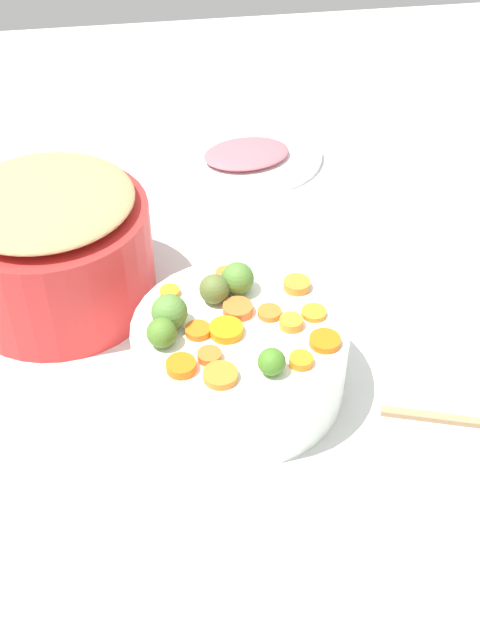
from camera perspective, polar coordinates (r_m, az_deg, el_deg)
tabletop at (r=1.00m, az=-2.53°, el=-4.99°), size 2.40×2.40×0.02m
serving_bowl_carrots at (r=0.95m, az=0.00°, el=-2.78°), size 0.26×0.26×0.10m
metal_pot at (r=1.09m, az=-13.50°, el=4.65°), size 0.27×0.27×0.15m
stuffing_mound at (r=1.04m, az=-14.28°, el=8.56°), size 0.24×0.24×0.03m
carrot_slice_0 at (r=0.89m, az=6.26°, el=-1.55°), size 0.04×0.04×0.01m
carrot_slice_1 at (r=0.86m, az=-4.35°, el=-3.41°), size 0.05×0.05×0.01m
carrot_slice_2 at (r=0.96m, az=-5.19°, el=2.08°), size 0.03×0.03×0.01m
carrot_slice_3 at (r=0.87m, az=-2.24°, el=-2.65°), size 0.03×0.03×0.01m
carrot_slice_4 at (r=0.92m, az=-0.17°, el=0.81°), size 0.05×0.05×0.01m
carrot_slice_5 at (r=0.90m, az=-1.03°, el=-0.74°), size 0.06×0.06×0.01m
carrot_slice_6 at (r=0.96m, az=4.21°, el=2.61°), size 0.04×0.04×0.01m
carrot_slice_7 at (r=0.98m, az=-1.10°, el=3.37°), size 0.03×0.03×0.01m
carrot_slice_8 at (r=0.90m, az=-3.12°, el=-0.78°), size 0.03×0.03×0.01m
carrot_slice_9 at (r=0.87m, az=4.51°, el=-2.99°), size 0.04×0.04×0.01m
carrot_slice_10 at (r=0.93m, az=5.45°, el=0.52°), size 0.03×0.03×0.01m
carrot_slice_11 at (r=0.91m, az=3.78°, el=-0.20°), size 0.04×0.04×0.01m
carrot_slice_12 at (r=0.85m, az=-1.46°, el=-4.10°), size 0.04×0.04×0.01m
carrot_slice_13 at (r=0.93m, az=2.13°, el=0.73°), size 0.04×0.04×0.01m
brussels_sprout_0 at (r=0.88m, az=-5.79°, el=-0.94°), size 0.04×0.04×0.04m
brussels_sprout_1 at (r=0.93m, az=-1.91°, el=2.29°), size 0.04×0.04×0.04m
brussels_sprout_2 at (r=0.90m, az=-5.21°, el=0.54°), size 0.04×0.04×0.04m
brussels_sprout_3 at (r=0.85m, az=2.34°, el=-3.09°), size 0.03×0.03×0.03m
brussels_sprout_4 at (r=0.95m, az=-0.19°, el=3.08°), size 0.04×0.04×0.04m
ham_plate at (r=1.43m, az=0.78°, el=12.12°), size 0.26×0.26×0.01m
ham_slice_main at (r=1.40m, az=0.48°, el=12.15°), size 0.13×0.17×0.02m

